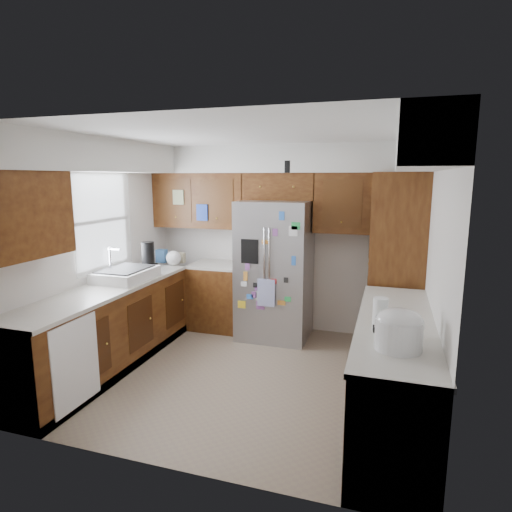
# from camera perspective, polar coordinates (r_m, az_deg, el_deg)

# --- Properties ---
(floor) EXTENTS (3.60, 3.60, 0.00)m
(floor) POSITION_cam_1_polar(r_m,az_deg,el_deg) (4.78, -1.45, -15.51)
(floor) COLOR gray
(floor) RESTS_ON ground
(room_shell) EXTENTS (3.64, 3.24, 2.52)m
(room_shell) POSITION_cam_1_polar(r_m,az_deg,el_deg) (4.69, -1.33, 7.13)
(room_shell) COLOR silver
(room_shell) RESTS_ON ground
(left_counter_run) EXTENTS (1.36, 3.20, 0.92)m
(left_counter_run) POSITION_cam_1_polar(r_m,az_deg,el_deg) (5.21, -15.84, -8.59)
(left_counter_run) COLOR #3D1B0B
(left_counter_run) RESTS_ON ground
(right_counter_run) EXTENTS (0.63, 2.25, 0.92)m
(right_counter_run) POSITION_cam_1_polar(r_m,az_deg,el_deg) (3.96, 17.83, -15.06)
(right_counter_run) COLOR #3D1B0B
(right_counter_run) RESTS_ON ground
(pantry) EXTENTS (0.60, 0.90, 2.15)m
(pantry) POSITION_cam_1_polar(r_m,az_deg,el_deg) (5.31, 18.21, -1.13)
(pantry) COLOR #3D1B0B
(pantry) RESTS_ON ground
(fridge) EXTENTS (0.90, 0.79, 1.80)m
(fridge) POSITION_cam_1_polar(r_m,az_deg,el_deg) (5.58, 2.52, -1.91)
(fridge) COLOR #97969B
(fridge) RESTS_ON ground
(bridge_cabinet) EXTENTS (0.96, 0.34, 0.35)m
(bridge_cabinet) POSITION_cam_1_polar(r_m,az_deg,el_deg) (5.67, 3.21, 9.24)
(bridge_cabinet) COLOR #3D1B0B
(bridge_cabinet) RESTS_ON fridge
(fridge_top_items) EXTENTS (0.73, 0.31, 0.30)m
(fridge_top_items) POSITION_cam_1_polar(r_m,az_deg,el_deg) (5.64, 1.75, 12.35)
(fridge_top_items) COLOR blue
(fridge_top_items) RESTS_ON bridge_cabinet
(sink_assembly) EXTENTS (0.52, 0.70, 0.37)m
(sink_assembly) POSITION_cam_1_polar(r_m,az_deg,el_deg) (5.19, -16.99, -2.31)
(sink_assembly) COLOR white
(sink_assembly) RESTS_ON left_counter_run
(left_counter_clutter) EXTENTS (0.43, 0.88, 0.38)m
(left_counter_clutter) POSITION_cam_1_polar(r_m,az_deg,el_deg) (5.75, -12.79, -0.26)
(left_counter_clutter) COLOR black
(left_counter_clutter) RESTS_ON left_counter_run
(rice_cooker) EXTENTS (0.33, 0.32, 0.29)m
(rice_cooker) POSITION_cam_1_polar(r_m,az_deg,el_deg) (3.14, 18.49, -9.15)
(rice_cooker) COLOR silver
(rice_cooker) RESTS_ON right_counter_run
(paper_towel) EXTENTS (0.12, 0.12, 0.26)m
(paper_towel) POSITION_cam_1_polar(r_m,az_deg,el_deg) (3.47, 16.22, -7.47)
(paper_towel) COLOR white
(paper_towel) RESTS_ON right_counter_run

